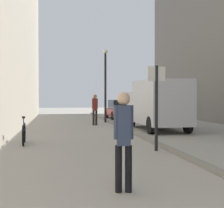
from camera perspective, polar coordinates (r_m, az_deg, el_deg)
The scene contains 9 objects.
ground_plane at distance 13.38m, azimuth -1.69°, elevation -5.86°, with size 80.00×80.00×0.00m, color gray.
kerb_strip at distance 13.68m, azimuth 4.92°, elevation -5.46°, with size 0.16×40.00×0.12m, color slate.
pedestrian_main_foreground at distance 19.35m, azimuth -2.97°, elevation -0.59°, with size 0.35×0.26×1.82m.
pedestrian_mid_block at distance 5.68m, azimuth 2.00°, elevation -5.29°, with size 0.34×0.22×1.72m.
delivery_van at distance 16.70m, azimuth 7.85°, elevation 0.03°, with size 2.03×5.21×2.46m.
parked_car at distance 25.50m, azimuth 1.42°, elevation -0.94°, with size 1.88×4.22×1.45m.
street_sign_post at distance 10.14m, azimuth 7.66°, elevation 0.65°, with size 0.59×0.15×2.60m.
lamp_post at distance 21.55m, azimuth -1.15°, elevation 4.03°, with size 0.28×0.28×4.76m.
bicycle_leaning at distance 11.94m, azimuth -14.97°, elevation -4.91°, with size 0.16×1.77×0.98m.
Camera 1 is at (-1.78, -1.16, 1.63)m, focal length 52.97 mm.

